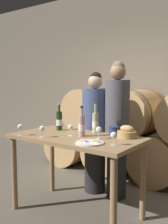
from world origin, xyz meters
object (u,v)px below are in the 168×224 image
bread_basket (127,133)px  wine_glass_far_left (20,127)px  wine_glass_left (42,129)px  wine_glass_right (99,130)px  person_left (95,132)px  wine_glass_far_right (114,136)px  wine_glass_center (71,128)px  blue_crock (114,131)px  cheese_plate (90,143)px  wine_bottle_red (59,121)px  wine_bottle_white (95,122)px  tasting_table (76,148)px  person_right (117,128)px  wine_bottle_rose (82,126)px

bread_basket → wine_glass_far_left: bread_basket is taller
wine_glass_left → wine_glass_right: same height
person_left → wine_glass_far_right: (0.73, -0.79, 0.17)m
wine_glass_center → person_left: bearing=101.1°
blue_crock → cheese_plate: 0.46m
wine_glass_left → wine_glass_far_right: (0.79, 0.13, 0.00)m
wine_bottle_red → wine_glass_center: (0.33, -0.20, -0.03)m
wine_bottle_red → wine_bottle_white: bearing=17.7°
tasting_table → wine_glass_far_left: (-0.51, -0.33, 0.22)m
wine_bottle_red → blue_crock: size_ratio=2.98×
person_left → wine_glass_left: size_ratio=12.63×
blue_crock → cheese_plate: (-0.00, -0.46, -0.05)m
blue_crock → bread_basket: bread_basket is taller
cheese_plate → wine_glass_left: (-0.56, -0.07, 0.08)m
person_right → wine_glass_left: size_ratio=13.60×
tasting_table → wine_glass_far_right: wine_glass_far_right is taller
wine_bottle_rose → wine_bottle_red: bearing=162.2°
tasting_table → person_right: size_ratio=0.82×
wine_bottle_white → wine_glass_left: bearing=-117.2°
wine_glass_far_left → wine_glass_far_right: same height
person_right → wine_bottle_rose: bearing=-97.7°
person_left → blue_crock: 0.66m
blue_crock → wine_glass_far_left: size_ratio=0.87×
wine_bottle_rose → wine_glass_right: wine_bottle_rose is taller
person_right → wine_glass_left: person_right is taller
wine_bottle_white → cheese_plate: size_ratio=1.21×
tasting_table → bread_basket: (0.49, 0.24, 0.18)m
person_left → wine_glass_far_left: person_left is taller
person_right → wine_bottle_red: bearing=-137.1°
cheese_plate → wine_bottle_white: bearing=117.8°
wine_bottle_white → cheese_plate: 0.58m
wine_bottle_rose → wine_glass_far_left: size_ratio=2.59×
cheese_plate → wine_glass_right: (-0.04, 0.23, 0.08)m
blue_crock → wine_bottle_rose: bearing=-138.2°
person_right → wine_glass_far_right: 0.89m
person_left → tasting_table: bearing=-74.4°
cheese_plate → wine_bottle_rose: bearing=139.0°
wine_glass_right → wine_glass_far_right: same height
wine_glass_center → cheese_plate: bearing=-24.6°
wine_glass_center → wine_glass_right: same height
wine_bottle_red → bread_basket: bearing=5.0°
wine_bottle_red → wine_bottle_rose: (0.44, -0.14, -0.00)m
person_left → wine_bottle_rose: size_ratio=4.87×
cheese_plate → blue_crock: bearing=89.6°
wine_glass_left → wine_glass_center: bearing=50.5°
wine_glass_far_right → person_left: bearing=132.5°
blue_crock → wine_glass_left: wine_glass_left is taller
wine_bottle_red → blue_crock: 0.71m
blue_crock → bread_basket: (0.17, -0.01, -0.01)m
wine_glass_far_left → wine_glass_center: bearing=33.0°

